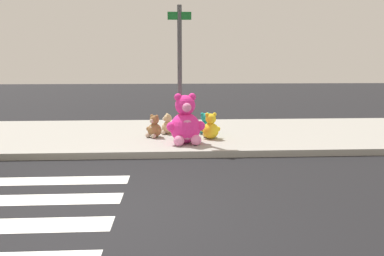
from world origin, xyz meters
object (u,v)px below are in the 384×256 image
Objects in this scene: sign_pole at (180,70)px; plush_pink_large at (186,124)px; plush_brown at (154,128)px; plush_teal at (205,125)px; plush_tan at (167,126)px; plush_yellow at (211,128)px.

sign_pole reaches higher than plush_pink_large.
plush_brown reaches higher than plush_teal.
plush_pink_large is at bearing -69.68° from plush_tan.
plush_yellow reaches higher than plush_tan.
plush_teal is 1.00m from plush_tan.
plush_pink_large is 2.16× the size of plush_tan.
plush_pink_large reaches higher than plush_brown.
plush_tan is (-0.44, 1.19, -0.25)m from plush_pink_large.
plush_pink_large is 0.85m from plush_yellow.
plush_brown is 1.07× the size of plush_tan.
plush_yellow is (0.76, -0.06, -1.44)m from sign_pole.
plush_pink_large reaches higher than plush_teal.
plush_brown is at bearing -126.19° from plush_tan.
plush_brown is 1.43m from plush_yellow.
plush_pink_large is 1.30m from plush_tan.
plush_brown is (-0.77, 0.75, -0.24)m from plush_pink_large.
plush_yellow is (0.64, 0.52, -0.21)m from plush_pink_large.
sign_pole is 5.91× the size of plush_tan.
plush_pink_large is 2.03× the size of plush_brown.
sign_pole is at bearing 175.16° from plush_yellow.
plush_pink_large is 1.10m from plush_brown.
plush_yellow is at bearing -31.82° from plush_tan.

